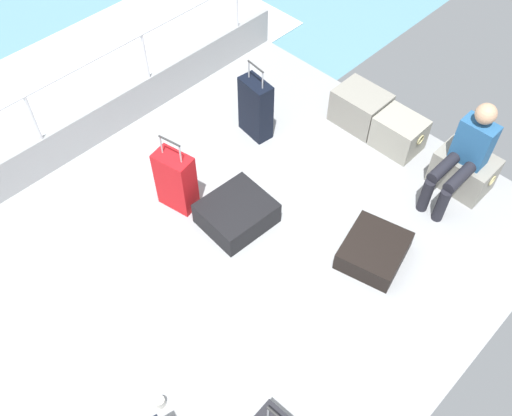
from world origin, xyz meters
The scene contains 13 objects.
ground_plane centered at (0.00, 0.00, -0.03)m, with size 4.40×5.20×0.06m, color #939699.
gunwale_port centered at (-2.17, 0.00, 0.23)m, with size 0.06×5.20×0.45m, color #939699.
railing_port centered at (-2.17, 0.00, 0.78)m, with size 0.04×4.20×1.02m.
sea_wake centered at (-3.60, 0.00, -0.34)m, with size 12.00×12.00×0.01m.
cargo_crate_0 centered at (-0.30, 2.19, 0.21)m, with size 0.61×0.44×0.42m.
cargo_crate_1 centered at (0.25, 2.17, 0.20)m, with size 0.53×0.40×0.39m.
cargo_crate_2 centered at (1.05, 2.17, 0.20)m, with size 0.61×0.42×0.40m.
passenger_seated centered at (1.05, 1.99, 0.58)m, with size 0.34×0.66×1.10m.
suitcase_0 centered at (-0.25, 0.19, 0.13)m, with size 0.62×0.69×0.26m.
suitcase_1 centered at (-1.02, 1.24, 0.35)m, with size 0.40×0.25×0.92m.
suitcase_2 centered at (0.96, 0.79, 0.11)m, with size 0.67×0.73×0.21m.
suitcase_4 centered at (-0.85, -0.05, 0.34)m, with size 0.41×0.28×0.89m.
paper_cup centered at (0.63, -1.51, 0.05)m, with size 0.08×0.08×0.10m, color white.
Camera 1 is at (2.27, -2.10, 4.46)m, focal length 39.52 mm.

